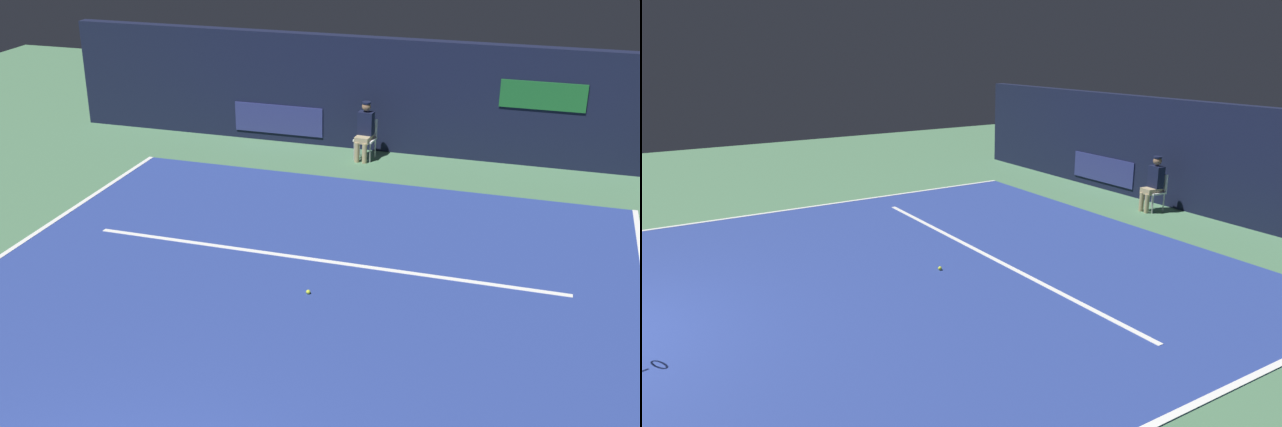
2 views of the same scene
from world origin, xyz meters
TOP-DOWN VIEW (x-y plane):
  - ground_plane at (0.00, 4.86)m, footprint 31.73×31.73m
  - court_surface at (0.00, 4.86)m, footprint 10.44×11.72m
  - line_service at (0.00, 6.91)m, footprint 8.15×0.10m
  - back_wall at (-0.00, 12.84)m, footprint 16.00×0.33m
  - line_judge_on_chair at (-0.52, 12.05)m, footprint 0.48×0.56m
  - tennis_ball at (0.18, 5.78)m, footprint 0.07×0.07m

SIDE VIEW (x-z plane):
  - ground_plane at x=0.00m, z-range 0.00..0.00m
  - court_surface at x=0.00m, z-range 0.00..0.01m
  - line_service at x=0.00m, z-range 0.01..0.02m
  - tennis_ball at x=0.18m, z-range 0.01..0.08m
  - line_judge_on_chair at x=-0.52m, z-range 0.03..1.35m
  - back_wall at x=0.00m, z-range 0.00..2.60m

